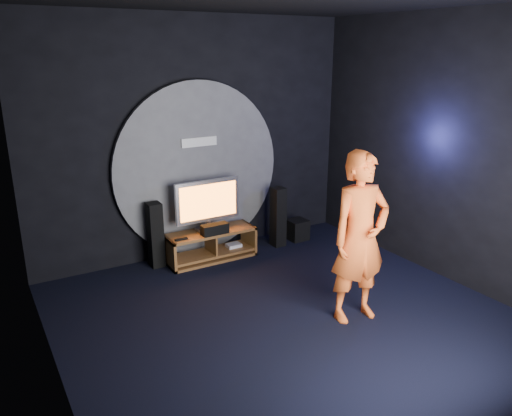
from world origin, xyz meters
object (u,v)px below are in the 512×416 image
at_px(tower_speaker_left, 155,235).
at_px(tower_speaker_right, 278,217).
at_px(tv, 208,203).
at_px(player, 360,238).
at_px(subwoofer, 297,230).
at_px(media_console, 211,247).

bearing_deg(tower_speaker_left, tower_speaker_right, -6.40).
distance_m(tv, player, 2.55).
bearing_deg(subwoofer, media_console, -179.17).
bearing_deg(tv, subwoofer, -1.60).
bearing_deg(tower_speaker_right, media_console, 178.45).
relative_size(media_console, player, 0.68).
xyz_separation_m(media_console, tv, (-0.01, 0.07, 0.67)).
height_order(tv, tower_speaker_left, tv).
height_order(media_console, subwoofer, media_console).
distance_m(tower_speaker_left, subwoofer, 2.39).
bearing_deg(subwoofer, tv, 178.40).
relative_size(tower_speaker_left, subwoofer, 2.85).
bearing_deg(media_console, subwoofer, 0.83).
relative_size(media_console, tower_speaker_left, 1.40).
bearing_deg(player, tower_speaker_left, 126.71).
xyz_separation_m(subwoofer, player, (-0.86, -2.40, 0.82)).
bearing_deg(player, media_console, 113.11).
bearing_deg(tower_speaker_left, tv, -8.72).
bearing_deg(tv, media_console, -83.79).
relative_size(subwoofer, player, 0.17).
height_order(media_console, tv, tv).
bearing_deg(subwoofer, tower_speaker_right, -172.62).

